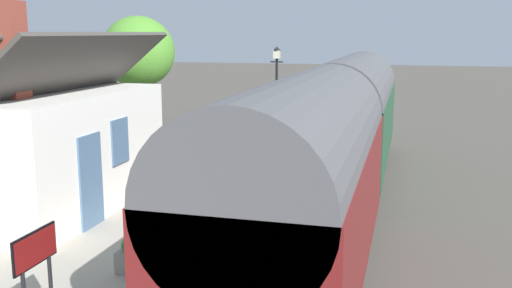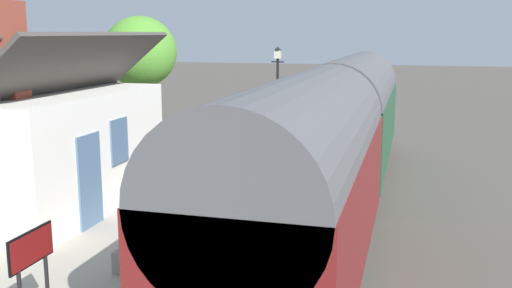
{
  "view_description": "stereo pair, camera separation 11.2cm",
  "coord_description": "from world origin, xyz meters",
  "px_view_note": "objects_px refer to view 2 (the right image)",
  "views": [
    {
      "loc": [
        -15.64,
        -2.87,
        5.12
      ],
      "look_at": [
        0.79,
        1.5,
        1.83
      ],
      "focal_mm": 40.51,
      "sensor_mm": 36.0,
      "label": 1
    },
    {
      "loc": [
        -15.61,
        -2.98,
        5.12
      ],
      "look_at": [
        0.79,
        1.5,
        1.83
      ],
      "focal_mm": 40.51,
      "sensor_mm": 36.0,
      "label": 2
    }
  ],
  "objects_px": {
    "bench_platform_end": "(212,145)",
    "bench_by_lamp": "(266,114)",
    "station_building": "(52,145)",
    "planter_by_door": "(133,248)",
    "train": "(335,137)",
    "lamp_post_platform": "(278,76)",
    "bench_near_building": "(237,135)",
    "station_sign_board": "(32,257)",
    "tree_far_right": "(140,52)",
    "planter_edge_near": "(240,131)"
  },
  "relations": [
    {
      "from": "bench_by_lamp",
      "to": "planter_edge_near",
      "type": "relative_size",
      "value": 1.56
    },
    {
      "from": "station_building",
      "to": "bench_by_lamp",
      "type": "distance_m",
      "value": 14.49
    },
    {
      "from": "station_building",
      "to": "planter_by_door",
      "type": "bearing_deg",
      "value": -127.88
    },
    {
      "from": "bench_near_building",
      "to": "station_sign_board",
      "type": "xyz_separation_m",
      "value": [
        -13.94,
        -1.27,
        0.71
      ]
    },
    {
      "from": "station_building",
      "to": "planter_edge_near",
      "type": "height_order",
      "value": "station_building"
    },
    {
      "from": "train",
      "to": "station_sign_board",
      "type": "bearing_deg",
      "value": 162.48
    },
    {
      "from": "lamp_post_platform",
      "to": "tree_far_right",
      "type": "relative_size",
      "value": 0.63
    },
    {
      "from": "lamp_post_platform",
      "to": "station_sign_board",
      "type": "relative_size",
      "value": 2.39
    },
    {
      "from": "bench_by_lamp",
      "to": "tree_far_right",
      "type": "xyz_separation_m",
      "value": [
        2.34,
        7.61,
        2.78
      ]
    },
    {
      "from": "bench_platform_end",
      "to": "train",
      "type": "bearing_deg",
      "value": -118.39
    },
    {
      "from": "bench_near_building",
      "to": "bench_platform_end",
      "type": "bearing_deg",
      "value": 171.6
    },
    {
      "from": "bench_near_building",
      "to": "station_building",
      "type": "bearing_deg",
      "value": 165.97
    },
    {
      "from": "bench_platform_end",
      "to": "lamp_post_platform",
      "type": "bearing_deg",
      "value": -23.91
    },
    {
      "from": "planter_by_door",
      "to": "tree_far_right",
      "type": "xyz_separation_m",
      "value": [
        19.43,
        9.39,
        2.94
      ]
    },
    {
      "from": "train",
      "to": "planter_edge_near",
      "type": "distance_m",
      "value": 7.13
    },
    {
      "from": "bench_near_building",
      "to": "train",
      "type": "bearing_deg",
      "value": -136.35
    },
    {
      "from": "bench_platform_end",
      "to": "bench_by_lamp",
      "type": "bearing_deg",
      "value": 0.58
    },
    {
      "from": "bench_near_building",
      "to": "planter_edge_near",
      "type": "bearing_deg",
      "value": 11.36
    },
    {
      "from": "planter_edge_near",
      "to": "tree_far_right",
      "type": "bearing_deg",
      "value": 47.29
    },
    {
      "from": "bench_near_building",
      "to": "station_sign_board",
      "type": "height_order",
      "value": "station_sign_board"
    },
    {
      "from": "train",
      "to": "lamp_post_platform",
      "type": "xyz_separation_m",
      "value": [
        5.88,
        3.04,
        1.23
      ]
    },
    {
      "from": "bench_near_building",
      "to": "station_sign_board",
      "type": "distance_m",
      "value": 14.02
    },
    {
      "from": "planter_by_door",
      "to": "station_sign_board",
      "type": "bearing_deg",
      "value": 176.88
    },
    {
      "from": "lamp_post_platform",
      "to": "station_building",
      "type": "bearing_deg",
      "value": 161.35
    },
    {
      "from": "station_building",
      "to": "planter_by_door",
      "type": "xyz_separation_m",
      "value": [
        -2.75,
        -3.53,
        -1.26
      ]
    },
    {
      "from": "bench_by_lamp",
      "to": "bench_platform_end",
      "type": "distance_m",
      "value": 7.86
    },
    {
      "from": "planter_edge_near",
      "to": "planter_by_door",
      "type": "height_order",
      "value": "planter_edge_near"
    },
    {
      "from": "planter_edge_near",
      "to": "tree_far_right",
      "type": "height_order",
      "value": "tree_far_right"
    },
    {
      "from": "bench_by_lamp",
      "to": "planter_edge_near",
      "type": "height_order",
      "value": "planter_edge_near"
    },
    {
      "from": "bench_platform_end",
      "to": "lamp_post_platform",
      "type": "xyz_separation_m",
      "value": [
        3.42,
        -1.52,
        2.14
      ]
    },
    {
      "from": "tree_far_right",
      "to": "bench_platform_end",
      "type": "bearing_deg",
      "value": -143.01
    },
    {
      "from": "train",
      "to": "bench_platform_end",
      "type": "height_order",
      "value": "train"
    },
    {
      "from": "bench_near_building",
      "to": "bench_by_lamp",
      "type": "distance_m",
      "value": 5.87
    },
    {
      "from": "train",
      "to": "lamp_post_platform",
      "type": "bearing_deg",
      "value": 27.3
    },
    {
      "from": "bench_near_building",
      "to": "planter_edge_near",
      "type": "relative_size",
      "value": 1.55
    },
    {
      "from": "bench_platform_end",
      "to": "lamp_post_platform",
      "type": "relative_size",
      "value": 0.38
    },
    {
      "from": "planter_by_door",
      "to": "tree_far_right",
      "type": "height_order",
      "value": "tree_far_right"
    },
    {
      "from": "lamp_post_platform",
      "to": "tree_far_right",
      "type": "height_order",
      "value": "tree_far_right"
    },
    {
      "from": "station_building",
      "to": "planter_edge_near",
      "type": "distance_m",
      "value": 9.76
    },
    {
      "from": "station_building",
      "to": "station_sign_board",
      "type": "distance_m",
      "value": 6.44
    },
    {
      "from": "bench_near_building",
      "to": "bench_platform_end",
      "type": "distance_m",
      "value": 2.02
    },
    {
      "from": "train",
      "to": "bench_by_lamp",
      "type": "distance_m",
      "value": 11.35
    },
    {
      "from": "planter_edge_near",
      "to": "station_sign_board",
      "type": "height_order",
      "value": "station_sign_board"
    },
    {
      "from": "station_sign_board",
      "to": "tree_far_right",
      "type": "distance_m",
      "value": 24.09
    },
    {
      "from": "planter_by_door",
      "to": "bench_platform_end",
      "type": "bearing_deg",
      "value": 10.5
    },
    {
      "from": "bench_by_lamp",
      "to": "bench_platform_end",
      "type": "bearing_deg",
      "value": -179.42
    },
    {
      "from": "bench_platform_end",
      "to": "planter_by_door",
      "type": "xyz_separation_m",
      "value": [
        -9.23,
        -1.71,
        -0.16
      ]
    },
    {
      "from": "planter_by_door",
      "to": "bench_by_lamp",
      "type": "bearing_deg",
      "value": 5.98
    },
    {
      "from": "bench_near_building",
      "to": "bench_by_lamp",
      "type": "height_order",
      "value": "same"
    },
    {
      "from": "bench_by_lamp",
      "to": "train",
      "type": "bearing_deg",
      "value": -155.82
    }
  ]
}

